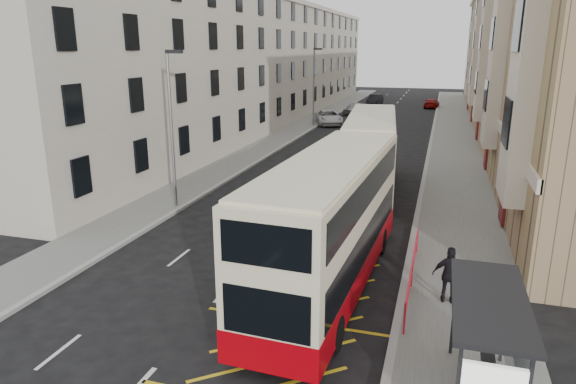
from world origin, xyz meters
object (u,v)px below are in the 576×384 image
(street_lamp_far, at_px, (314,83))
(double_decker_front, at_px, (330,223))
(car_dark, at_px, (375,100))
(pedestrian_far, at_px, (450,275))
(car_red, at_px, (432,103))
(bus_shelter, at_px, (495,337))
(street_lamp_near, at_px, (172,121))
(white_van, at_px, (328,117))
(car_silver, at_px, (354,108))
(double_decker_rear, at_px, (370,154))

(street_lamp_far, xyz_separation_m, double_decker_front, (9.76, -36.84, -2.23))
(street_lamp_far, bearing_deg, double_decker_front, -75.16)
(double_decker_front, bearing_deg, car_dark, 98.75)
(pedestrian_far, xyz_separation_m, car_red, (-2.29, 58.94, -0.47))
(bus_shelter, height_order, car_red, bus_shelter)
(street_lamp_near, height_order, white_van, street_lamp_near)
(pedestrian_far, xyz_separation_m, car_silver, (-11.45, 48.85, -0.37))
(pedestrian_far, bearing_deg, car_red, -87.78)
(double_decker_rear, bearing_deg, car_dark, 91.28)
(double_decker_rear, bearing_deg, car_silver, 95.19)
(street_lamp_near, xyz_separation_m, car_red, (11.55, 51.89, -4.00))
(car_red, bearing_deg, white_van, 67.66)
(bus_shelter, relative_size, double_decker_rear, 0.36)
(car_silver, relative_size, car_dark, 0.93)
(double_decker_rear, bearing_deg, street_lamp_near, -154.06)
(street_lamp_near, xyz_separation_m, white_van, (1.15, 32.13, -3.85))
(double_decker_front, height_order, white_van, double_decker_front)
(double_decker_front, bearing_deg, car_silver, 101.40)
(bus_shelter, xyz_separation_m, car_silver, (-12.31, 54.20, -1.39))
(street_lamp_far, distance_m, car_silver, 12.66)
(double_decker_rear, distance_m, car_dark, 47.88)
(double_decker_front, bearing_deg, double_decker_rear, 94.55)
(street_lamp_near, bearing_deg, double_decker_front, -35.03)
(white_van, bearing_deg, pedestrian_far, -92.08)
(car_dark, bearing_deg, street_lamp_near, -89.10)
(car_silver, bearing_deg, street_lamp_near, -79.86)
(car_dark, bearing_deg, double_decker_rear, -78.29)
(car_dark, bearing_deg, white_van, -91.65)
(street_lamp_near, height_order, double_decker_rear, street_lamp_near)
(street_lamp_near, relative_size, car_silver, 1.83)
(street_lamp_far, distance_m, double_decker_front, 38.18)
(bus_shelter, bearing_deg, car_silver, 102.79)
(car_silver, bearing_deg, car_dark, 97.97)
(bus_shelter, bearing_deg, double_decker_front, 131.63)
(car_dark, relative_size, car_red, 1.06)
(street_lamp_near, bearing_deg, car_silver, 86.73)
(bus_shelter, distance_m, double_decker_front, 7.43)
(pedestrian_far, distance_m, car_red, 58.99)
(street_lamp_far, relative_size, car_silver, 1.83)
(white_van, bearing_deg, car_dark, 63.70)
(street_lamp_far, xyz_separation_m, double_decker_rear, (9.37, -24.20, -2.30))
(bus_shelter, bearing_deg, street_lamp_far, 109.12)
(double_decker_front, relative_size, car_silver, 2.74)
(street_lamp_far, height_order, car_silver, street_lamp_far)
(car_red, bearing_deg, car_silver, 53.16)
(double_decker_front, height_order, car_silver, double_decker_front)
(double_decker_front, bearing_deg, pedestrian_far, -0.10)
(white_van, bearing_deg, double_decker_rear, -92.68)
(white_van, xyz_separation_m, car_silver, (1.24, 9.68, -0.04))
(double_decker_front, xyz_separation_m, car_red, (1.79, 58.74, -1.77))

